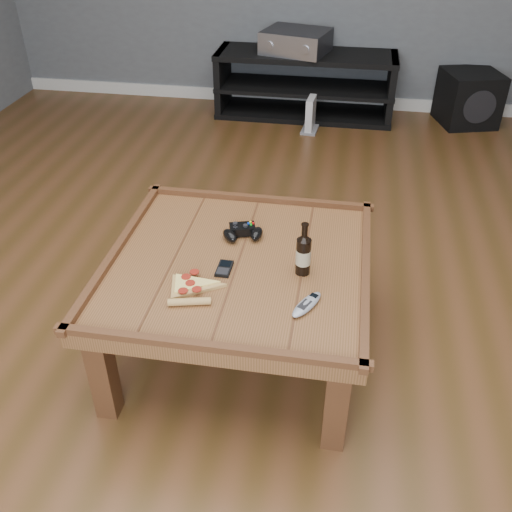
% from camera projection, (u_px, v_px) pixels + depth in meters
% --- Properties ---
extents(ground, '(6.00, 6.00, 0.00)m').
position_uv_depth(ground, '(240.00, 347.00, 2.45)').
color(ground, '#462E14').
rests_on(ground, ground).
extents(baseboard, '(5.00, 0.02, 0.10)m').
position_uv_depth(baseboard, '(307.00, 99.00, 4.84)').
color(baseboard, silver).
rests_on(baseboard, ground).
extents(coffee_table, '(1.03, 1.03, 0.48)m').
position_uv_depth(coffee_table, '(238.00, 274.00, 2.23)').
color(coffee_table, '#573619').
rests_on(coffee_table, ground).
extents(media_console, '(1.40, 0.45, 0.50)m').
position_uv_depth(media_console, '(305.00, 85.00, 4.54)').
color(media_console, black).
rests_on(media_console, ground).
extents(beer_bottle, '(0.06, 0.06, 0.21)m').
position_uv_depth(beer_bottle, '(303.00, 254.00, 2.09)').
color(beer_bottle, black).
rests_on(beer_bottle, coffee_table).
extents(game_controller, '(0.18, 0.15, 0.05)m').
position_uv_depth(game_controller, '(243.00, 232.00, 2.33)').
color(game_controller, black).
rests_on(game_controller, coffee_table).
extents(pizza_slice, '(0.22, 0.30, 0.03)m').
position_uv_depth(pizza_slice, '(190.00, 288.00, 2.05)').
color(pizza_slice, tan).
rests_on(pizza_slice, coffee_table).
extents(smartphone, '(0.05, 0.10, 0.01)m').
position_uv_depth(smartphone, '(224.00, 268.00, 2.15)').
color(smartphone, black).
rests_on(smartphone, coffee_table).
extents(remote_control, '(0.12, 0.17, 0.02)m').
position_uv_depth(remote_control, '(307.00, 304.00, 1.97)').
color(remote_control, gray).
rests_on(remote_control, coffee_table).
extents(av_receiver, '(0.55, 0.49, 0.16)m').
position_uv_depth(av_receiver, '(296.00, 41.00, 4.35)').
color(av_receiver, black).
rests_on(av_receiver, media_console).
extents(subwoofer, '(0.49, 0.49, 0.40)m').
position_uv_depth(subwoofer, '(469.00, 98.00, 4.43)').
color(subwoofer, black).
rests_on(subwoofer, ground).
extents(game_console, '(0.13, 0.22, 0.26)m').
position_uv_depth(game_console, '(311.00, 116.00, 4.34)').
color(game_console, gray).
rests_on(game_console, ground).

